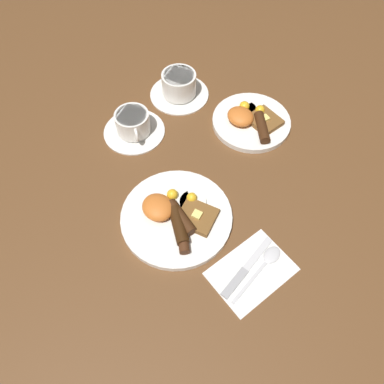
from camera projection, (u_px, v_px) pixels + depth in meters
ground_plane at (177, 219)px, 0.86m from camera, size 3.00×3.00×0.00m
breakfast_plate_near at (176, 216)px, 0.85m from camera, size 0.26×0.26×0.05m
breakfast_plate_far at (251, 120)px, 1.01m from camera, size 0.21×0.21×0.05m
teacup_near at (133, 125)px, 0.99m from camera, size 0.16×0.16×0.07m
teacup_far at (179, 86)px, 1.06m from camera, size 0.17×0.17×0.07m
napkin at (252, 271)px, 0.79m from camera, size 0.14×0.18×0.01m
knife at (245, 270)px, 0.79m from camera, size 0.04×0.17×0.01m
spoon at (267, 261)px, 0.80m from camera, size 0.04×0.16×0.01m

